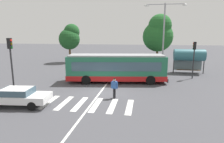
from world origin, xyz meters
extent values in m
plane|color=#47474C|center=(0.00, 0.00, 0.00)|extent=(160.00, 160.00, 0.00)
cylinder|color=black|center=(3.99, 5.81, 0.50)|extent=(1.03, 0.44, 1.00)
cylinder|color=black|center=(4.33, 3.49, 0.50)|extent=(1.03, 0.44, 1.00)
cylinder|color=black|center=(-2.70, 4.82, 0.50)|extent=(1.03, 0.44, 1.00)
cylinder|color=black|center=(-2.36, 2.50, 0.50)|extent=(1.03, 0.44, 1.00)
cube|color=#236B4C|center=(0.61, 4.13, 1.62)|extent=(10.83, 4.06, 2.55)
cube|color=red|center=(0.61, 4.13, 0.62)|extent=(10.94, 4.10, 0.55)
cube|color=#3D5666|center=(0.61, 4.13, 1.93)|extent=(9.58, 3.93, 0.96)
cube|color=#3D5666|center=(5.84, 4.90, 1.83)|extent=(0.37, 2.23, 1.63)
cube|color=black|center=(5.84, 4.90, 2.72)|extent=(0.34, 1.93, 0.28)
cube|color=#99999E|center=(0.61, 4.13, 2.98)|extent=(10.38, 3.80, 0.16)
cube|color=#28282B|center=(5.94, 4.91, 0.43)|extent=(0.49, 2.54, 0.36)
cylinder|color=black|center=(1.26, -1.28, 0.42)|extent=(0.16, 0.16, 0.85)
cylinder|color=black|center=(1.24, -1.49, 0.42)|extent=(0.16, 0.16, 0.85)
cube|color=#2D569E|center=(1.25, -1.39, 1.15)|extent=(0.42, 0.30, 0.60)
cylinder|color=#2D569E|center=(1.01, -1.36, 1.12)|extent=(0.10, 0.10, 0.55)
cylinder|color=#2D569E|center=(1.49, -1.41, 1.12)|extent=(0.10, 0.10, 0.55)
sphere|color=tan|center=(1.25, -1.39, 1.56)|extent=(0.22, 0.22, 0.22)
sphere|color=black|center=(1.25, -1.39, 1.63)|extent=(0.19, 0.19, 0.19)
cylinder|color=black|center=(-4.18, -3.29, 0.32)|extent=(0.66, 0.27, 0.64)
cylinder|color=black|center=(-4.00, -4.95, 0.32)|extent=(0.66, 0.27, 0.64)
cylinder|color=black|center=(-6.95, -3.58, 0.32)|extent=(0.66, 0.27, 0.64)
cube|color=white|center=(-5.48, -4.27, 0.64)|extent=(4.67, 2.28, 0.52)
cube|color=#3D5666|center=(-5.57, -4.28, 1.12)|extent=(2.32, 1.82, 0.44)
cube|color=white|center=(-5.57, -4.28, 1.30)|extent=(2.13, 1.73, 0.09)
cylinder|color=black|center=(-4.83, 17.70, 0.32)|extent=(0.20, 0.64, 0.64)
cylinder|color=black|center=(-3.15, 17.69, 0.32)|extent=(0.20, 0.64, 0.64)
cylinder|color=black|center=(-4.84, 14.91, 0.32)|extent=(0.20, 0.64, 0.64)
cylinder|color=black|center=(-3.17, 14.90, 0.32)|extent=(0.20, 0.64, 0.64)
cube|color=#38383D|center=(-4.00, 16.30, 0.64)|extent=(1.85, 4.51, 0.52)
cube|color=#3D5666|center=(-4.00, 16.21, 1.12)|extent=(1.61, 2.17, 0.44)
cube|color=#38383D|center=(-4.00, 16.21, 1.30)|extent=(1.54, 1.99, 0.09)
cylinder|color=black|center=(-2.16, 17.15, 0.32)|extent=(0.23, 0.65, 0.64)
cylinder|color=black|center=(-0.48, 17.07, 0.32)|extent=(0.23, 0.65, 0.64)
cylinder|color=black|center=(-2.28, 14.36, 0.32)|extent=(0.23, 0.65, 0.64)
cylinder|color=black|center=(-0.61, 14.29, 0.32)|extent=(0.23, 0.65, 0.64)
cube|color=#234293|center=(-1.38, 15.72, 0.64)|extent=(2.02, 4.58, 0.52)
cube|color=#3D5666|center=(-1.38, 15.63, 1.12)|extent=(1.70, 2.23, 0.44)
cube|color=#234293|center=(-1.38, 15.63, 1.30)|extent=(1.61, 2.05, 0.09)
cylinder|color=black|center=(0.53, 17.86, 0.32)|extent=(0.22, 0.65, 0.64)
cylinder|color=black|center=(2.20, 17.79, 0.32)|extent=(0.22, 0.65, 0.64)
cylinder|color=black|center=(0.42, 15.07, 0.32)|extent=(0.22, 0.65, 0.64)
cylinder|color=black|center=(2.10, 15.01, 0.32)|extent=(0.22, 0.65, 0.64)
cube|color=#196B70|center=(1.31, 16.43, 0.64)|extent=(1.99, 4.57, 0.52)
cube|color=#3D5666|center=(1.31, 16.34, 1.12)|extent=(1.68, 2.22, 0.44)
cube|color=#196B70|center=(1.31, 16.34, 1.30)|extent=(1.60, 2.04, 0.09)
cylinder|color=black|center=(3.33, 17.72, 0.32)|extent=(0.25, 0.65, 0.64)
cylinder|color=black|center=(5.00, 17.60, 0.32)|extent=(0.25, 0.65, 0.64)
cylinder|color=black|center=(3.13, 14.93, 0.32)|extent=(0.25, 0.65, 0.64)
cylinder|color=black|center=(4.80, 14.81, 0.32)|extent=(0.25, 0.65, 0.64)
cube|color=black|center=(4.07, 16.27, 0.64)|extent=(2.14, 4.62, 0.52)
cube|color=#3D5666|center=(4.06, 16.18, 1.12)|extent=(1.75, 2.27, 0.44)
cube|color=black|center=(4.06, 16.18, 1.30)|extent=(1.67, 2.08, 0.09)
cylinder|color=#28282B|center=(-7.53, -1.97, 2.02)|extent=(0.14, 0.14, 4.04)
cube|color=black|center=(-7.53, -1.97, 4.49)|extent=(0.28, 0.32, 0.90)
cylinder|color=red|center=(-7.36, -1.97, 4.76)|extent=(0.04, 0.20, 0.20)
cylinder|color=#463707|center=(-7.36, -1.97, 4.46)|extent=(0.04, 0.20, 0.20)
cylinder|color=#093B10|center=(-7.36, -1.97, 4.16)|extent=(0.04, 0.20, 0.20)
cylinder|color=#28282B|center=(9.38, 7.32, 1.73)|extent=(0.14, 0.14, 3.47)
cube|color=black|center=(9.38, 7.32, 3.92)|extent=(0.28, 0.32, 0.90)
cylinder|color=red|center=(9.21, 7.32, 4.19)|extent=(0.04, 0.20, 0.20)
cylinder|color=#463707|center=(9.21, 7.32, 3.89)|extent=(0.04, 0.20, 0.20)
cylinder|color=#093B10|center=(9.21, 7.32, 3.59)|extent=(0.04, 0.20, 0.20)
cylinder|color=#28282B|center=(7.62, 10.58, 1.15)|extent=(0.12, 0.12, 2.30)
cylinder|color=#28282B|center=(11.51, 10.58, 1.15)|extent=(0.12, 0.12, 2.30)
cube|color=slate|center=(9.57, 11.28, 1.26)|extent=(3.73, 0.04, 1.93)
cylinder|color=#2D6670|center=(9.57, 10.58, 2.48)|extent=(3.97, 1.54, 1.54)
cube|color=#4C3823|center=(9.57, 10.58, 0.45)|extent=(3.11, 0.36, 0.08)
cylinder|color=#939399|center=(6.07, 10.23, 4.59)|extent=(0.20, 0.20, 9.19)
cylinder|color=#939399|center=(7.26, 10.23, 9.04)|extent=(2.39, 0.10, 0.10)
ellipsoid|color=silver|center=(8.46, 10.23, 8.91)|extent=(0.60, 0.32, 0.20)
cylinder|color=#939399|center=(4.87, 10.23, 9.04)|extent=(2.39, 0.10, 0.10)
ellipsoid|color=silver|center=(3.67, 10.23, 8.91)|extent=(0.60, 0.32, 0.20)
cylinder|color=brown|center=(-10.09, 17.65, 1.49)|extent=(0.36, 0.36, 2.98)
sphere|color=#1E5123|center=(-10.09, 17.65, 4.31)|extent=(3.82, 3.82, 3.82)
sphere|color=#1E5123|center=(-9.69, 17.97, 5.65)|extent=(2.86, 2.86, 2.86)
cylinder|color=brown|center=(5.77, 17.26, 1.53)|extent=(0.36, 0.36, 3.06)
sphere|color=#236028|center=(5.77, 17.26, 4.83)|extent=(5.06, 5.06, 5.06)
sphere|color=#236028|center=(6.02, 16.90, 6.60)|extent=(3.79, 3.79, 3.79)
cube|color=silver|center=(-3.69, -3.14, 0.00)|extent=(0.45, 3.09, 0.01)
cube|color=silver|center=(-2.42, -3.14, 0.00)|extent=(0.45, 3.09, 0.01)
cube|color=silver|center=(-1.15, -3.14, 0.00)|extent=(0.45, 3.09, 0.01)
cube|color=silver|center=(0.12, -3.14, 0.00)|extent=(0.45, 3.09, 0.01)
cube|color=silver|center=(1.39, -3.14, 0.00)|extent=(0.45, 3.09, 0.01)
cube|color=silver|center=(2.65, -3.14, 0.00)|extent=(0.45, 3.09, 0.01)
cube|color=silver|center=(-0.27, 2.00, 0.00)|extent=(0.16, 24.00, 0.01)
camera|label=1|loc=(3.59, -16.63, 5.28)|focal=31.04mm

